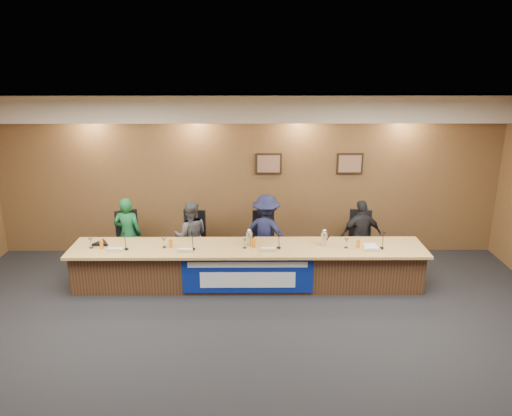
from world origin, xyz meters
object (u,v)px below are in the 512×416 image
at_px(dais_body, 248,267).
at_px(panelist_d, 361,235).
at_px(office_chair_d, 359,243).
at_px(office_chair_b, 192,243).
at_px(panelist_a, 128,234).
at_px(carafe_right, 324,239).
at_px(office_chair_a, 130,243).
at_px(office_chair_c, 266,243).
at_px(carafe_mid, 249,239).
at_px(panelist_c, 266,233).
at_px(banner, 248,275).
at_px(panelist_b, 191,236).
at_px(speakerphone, 101,243).

relative_size(dais_body, panelist_d, 4.44).
bearing_deg(office_chair_d, office_chair_b, -168.44).
relative_size(panelist_a, carafe_right, 5.74).
bearing_deg(panelist_a, office_chair_a, -86.81).
height_order(office_chair_c, carafe_mid, carafe_mid).
bearing_deg(office_chair_b, office_chair_a, -168.84).
height_order(dais_body, carafe_mid, carafe_mid).
bearing_deg(office_chair_d, office_chair_a, -168.44).
distance_m(panelist_c, office_chair_c, 0.27).
height_order(panelist_c, panelist_d, panelist_c).
distance_m(panelist_a, office_chair_b, 1.20).
relative_size(office_chair_a, carafe_mid, 1.92).
xyz_separation_m(office_chair_c, office_chair_d, (1.78, 0.00, 0.00)).
distance_m(panelist_c, office_chair_a, 2.60).
xyz_separation_m(banner, office_chair_b, (-1.07, 1.22, 0.10)).
bearing_deg(panelist_d, office_chair_c, -14.89).
bearing_deg(panelist_b, panelist_a, -5.95).
bearing_deg(carafe_mid, office_chair_a, 160.82).
xyz_separation_m(panelist_b, office_chair_a, (-1.18, 0.10, -0.19)).
height_order(banner, office_chair_d, banner).
bearing_deg(office_chair_d, speakerphone, -159.36).
relative_size(panelist_d, office_chair_b, 2.81).
xyz_separation_m(panelist_b, office_chair_c, (1.41, 0.10, -0.19)).
height_order(panelist_d, office_chair_b, panelist_d).
xyz_separation_m(panelist_c, office_chair_a, (-2.59, 0.10, -0.25)).
xyz_separation_m(panelist_c, office_chair_b, (-1.41, 0.10, -0.25)).
relative_size(panelist_a, office_chair_d, 2.93).
bearing_deg(dais_body, panelist_a, 162.68).
bearing_deg(banner, carafe_right, 16.94).
relative_size(panelist_d, carafe_right, 5.50).
distance_m(office_chair_a, office_chair_d, 4.36).
bearing_deg(carafe_mid, dais_body, -159.98).
xyz_separation_m(panelist_d, office_chair_d, (0.00, 0.10, -0.20)).
relative_size(office_chair_a, office_chair_d, 1.00).
distance_m(panelist_a, panelist_d, 4.36).
bearing_deg(panelist_c, carafe_right, 166.49).
relative_size(dais_body, carafe_right, 24.43).
height_order(carafe_mid, speakerphone, carafe_mid).
distance_m(office_chair_a, speakerphone, 0.86).
xyz_separation_m(panelist_d, carafe_mid, (-2.09, -0.69, 0.20)).
bearing_deg(panelist_c, panelist_d, -157.28).
xyz_separation_m(panelist_d, office_chair_a, (-4.36, 0.10, -0.20)).
distance_m(panelist_c, carafe_right, 1.22).
xyz_separation_m(panelist_a, carafe_mid, (2.27, -0.69, 0.17)).
distance_m(panelist_b, carafe_mid, 1.31).
height_order(office_chair_a, office_chair_c, same).
xyz_separation_m(dais_body, banner, (0.00, -0.41, 0.03)).
distance_m(dais_body, office_chair_c, 0.88).
height_order(banner, carafe_right, carafe_right).
height_order(dais_body, panelist_c, panelist_c).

